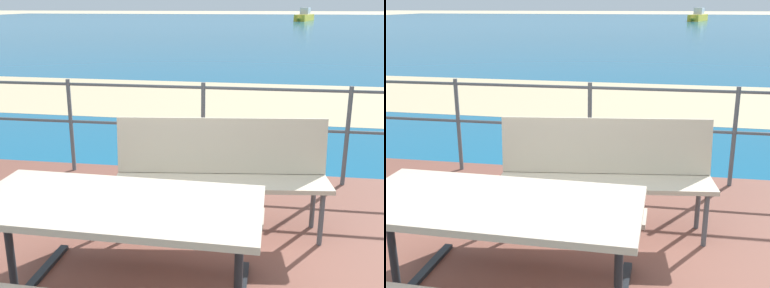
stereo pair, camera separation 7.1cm
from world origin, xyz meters
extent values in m
cube|color=#145B84|center=(0.00, 40.00, 0.01)|extent=(90.00, 90.00, 0.01)
cube|color=tan|center=(0.00, 7.03, 0.01)|extent=(54.07, 5.09, 0.01)
cube|color=tan|center=(-0.18, -0.04, 0.80)|extent=(1.65, 0.81, 0.04)
cube|color=tan|center=(-0.16, 0.53, 0.51)|extent=(1.64, 0.30, 0.04)
cylinder|color=#1E2328|center=(-0.87, -0.02, 0.43)|extent=(0.05, 0.05, 0.74)
cylinder|color=#1E2328|center=(0.52, -0.06, 0.43)|extent=(0.05, 0.05, 0.74)
cube|color=#BCAD93|center=(0.31, 1.10, 0.52)|extent=(1.74, 0.59, 0.04)
cube|color=#BCAD93|center=(0.29, 1.28, 0.76)|extent=(1.70, 0.28, 0.46)
cylinder|color=#4C5156|center=(-0.44, 0.86, 0.29)|extent=(0.04, 0.04, 0.46)
cylinder|color=#4C5156|center=(-0.47, 1.16, 0.29)|extent=(0.04, 0.04, 0.46)
cylinder|color=#4C5156|center=(1.10, 1.04, 0.29)|extent=(0.04, 0.04, 0.46)
cylinder|color=#4C5156|center=(1.06, 1.34, 0.29)|extent=(0.04, 0.04, 0.46)
cylinder|color=#4C5156|center=(-1.48, 2.38, 0.58)|extent=(0.04, 0.04, 1.04)
cylinder|color=#4C5156|center=(0.00, 2.38, 0.58)|extent=(0.04, 0.04, 1.04)
cylinder|color=#4C5156|center=(1.48, 2.38, 0.58)|extent=(0.04, 0.04, 1.04)
cylinder|color=#4C5156|center=(0.00, 2.38, 1.04)|extent=(5.90, 0.03, 0.03)
cylinder|color=#4C5156|center=(0.00, 2.38, 0.63)|extent=(5.90, 0.03, 0.03)
cube|color=yellow|center=(4.83, 52.49, 0.35)|extent=(2.52, 4.73, 0.69)
cube|color=silver|center=(4.94, 52.82, 1.06)|extent=(1.25, 1.48, 0.73)
cone|color=yellow|center=(4.06, 50.07, 0.35)|extent=(0.74, 0.66, 0.62)
camera|label=1|loc=(0.61, -2.35, 1.88)|focal=43.55mm
camera|label=2|loc=(0.68, -2.34, 1.88)|focal=43.55mm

